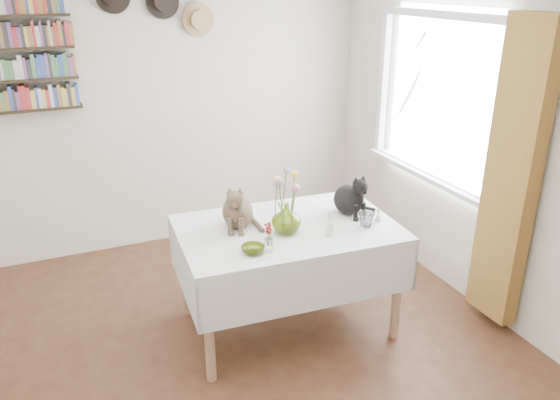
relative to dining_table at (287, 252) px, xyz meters
name	(u,v)px	position (x,y,z in m)	size (l,w,h in m)	color
room	(236,200)	(-0.52, -0.46, 0.65)	(4.08, 4.58, 2.58)	brown
window	(435,112)	(1.44, 0.34, 0.79)	(0.12, 1.52, 1.32)	white
curtain	(511,178)	(1.38, -0.58, 0.55)	(0.12, 0.38, 2.10)	brown
dining_table	(287,252)	(0.00, 0.00, 0.00)	(1.55, 1.05, 0.80)	white
tabby_cat	(237,204)	(-0.31, 0.14, 0.37)	(0.23, 0.29, 0.34)	brown
black_cat	(349,192)	(0.50, 0.04, 0.36)	(0.22, 0.28, 0.33)	black
flower_vase	(286,218)	(-0.04, -0.08, 0.30)	(0.20, 0.20, 0.21)	#95AC30
green_bowl	(253,250)	(-0.36, -0.27, 0.22)	(0.15, 0.15, 0.05)	#95AC30
drinking_glass	(366,219)	(0.50, -0.21, 0.25)	(0.11, 0.11, 0.10)	white
candlestick	(329,227)	(0.20, -0.24, 0.26)	(0.05, 0.05, 0.18)	white
berry_jar	(269,237)	(-0.26, -0.29, 0.30)	(0.06, 0.06, 0.22)	white
porcelain_figurine	(378,215)	(0.63, -0.17, 0.24)	(0.05, 0.05, 0.09)	white
flower_bouquet	(285,184)	(-0.05, -0.07, 0.54)	(0.17, 0.12, 0.39)	#4C7233
bookshelf_unit	(6,54)	(-1.62, 1.70, 1.24)	(1.00, 0.16, 0.91)	black
wall_hats	(159,6)	(-0.40, 1.73, 1.56)	(0.98, 0.09, 0.48)	black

